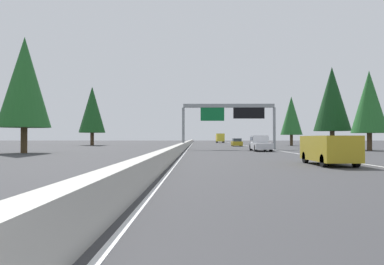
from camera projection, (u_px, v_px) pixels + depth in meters
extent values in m
plane|color=#38383A|center=(188.00, 147.00, 61.77)|extent=(320.00, 320.00, 0.00)
cube|color=#ADAAA3|center=(188.00, 143.00, 81.77)|extent=(180.00, 0.56, 0.90)
cube|color=silver|center=(249.00, 146.00, 71.62)|extent=(160.00, 0.16, 0.01)
cube|color=silver|center=(190.00, 146.00, 71.76)|extent=(160.00, 0.16, 0.01)
cylinder|color=gray|center=(183.00, 129.00, 50.86)|extent=(0.36, 0.36, 5.68)
cylinder|color=gray|center=(274.00, 128.00, 50.71)|extent=(0.36, 0.36, 5.68)
cube|color=gray|center=(229.00, 106.00, 50.83)|extent=(0.50, 12.32, 0.50)
cube|color=#0C602D|center=(212.00, 114.00, 50.69)|extent=(0.12, 3.20, 1.90)
cube|color=black|center=(249.00, 113.00, 50.63)|extent=(0.16, 4.20, 1.50)
cube|color=#AD931E|center=(329.00, 148.00, 21.68)|extent=(5.00, 1.95, 1.44)
cube|color=#2D3847|center=(344.00, 145.00, 19.38)|extent=(0.08, 1.48, 0.56)
cylinder|color=black|center=(305.00, 157.00, 23.38)|extent=(0.70, 0.24, 0.70)
cylinder|color=black|center=(333.00, 157.00, 23.36)|extent=(0.70, 0.24, 0.70)
cylinder|color=black|center=(324.00, 161.00, 19.98)|extent=(0.70, 0.24, 0.70)
cylinder|color=black|center=(356.00, 161.00, 19.96)|extent=(0.70, 0.24, 0.70)
cube|color=silver|center=(261.00, 146.00, 44.51)|extent=(5.60, 2.00, 0.70)
cube|color=silver|center=(259.00, 139.00, 45.53)|extent=(2.24, 1.84, 0.90)
cube|color=#2D3847|center=(259.00, 138.00, 45.53)|extent=(2.02, 1.92, 0.41)
cylinder|color=black|center=(251.00, 147.00, 46.37)|extent=(0.80, 0.28, 0.80)
cylinder|color=black|center=(265.00, 147.00, 46.35)|extent=(0.80, 0.28, 0.80)
cylinder|color=black|center=(256.00, 148.00, 42.67)|extent=(0.80, 0.28, 0.80)
cylinder|color=black|center=(271.00, 148.00, 42.65)|extent=(0.80, 0.28, 0.80)
cube|color=#AD931E|center=(237.00, 143.00, 70.38)|extent=(4.40, 1.80, 0.76)
cube|color=#2D3847|center=(237.00, 140.00, 70.17)|extent=(2.46, 1.51, 0.56)
cylinder|color=black|center=(232.00, 144.00, 71.80)|extent=(0.64, 0.22, 0.64)
cylinder|color=black|center=(240.00, 144.00, 71.78)|extent=(0.64, 0.22, 0.64)
cylinder|color=black|center=(233.00, 145.00, 68.98)|extent=(0.64, 0.22, 0.64)
cylinder|color=black|center=(242.00, 145.00, 68.96)|extent=(0.64, 0.22, 0.64)
cube|color=gold|center=(220.00, 137.00, 120.15)|extent=(6.12, 2.40, 2.50)
cube|color=red|center=(219.00, 138.00, 124.39)|extent=(2.38, 2.30, 1.90)
cylinder|color=black|center=(216.00, 141.00, 124.22)|extent=(0.90, 0.28, 0.90)
cylinder|color=black|center=(223.00, 141.00, 124.20)|extent=(0.90, 0.28, 0.90)
cylinder|color=black|center=(217.00, 141.00, 118.44)|extent=(0.90, 0.28, 0.90)
cylinder|color=black|center=(224.00, 141.00, 118.42)|extent=(0.90, 0.28, 0.90)
cylinder|color=#4C3823|center=(370.00, 142.00, 46.30)|extent=(0.60, 0.60, 2.18)
cone|color=#236028|center=(369.00, 102.00, 46.37)|extent=(4.36, 4.36, 7.74)
cylinder|color=#4C3823|center=(332.00, 140.00, 52.49)|extent=(0.64, 0.64, 2.54)
cone|color=#143D19|center=(332.00, 99.00, 52.57)|extent=(5.09, 5.09, 9.02)
cylinder|color=#4C3823|center=(291.00, 140.00, 76.37)|extent=(0.60, 0.60, 2.21)
cone|color=#236028|center=(291.00, 116.00, 76.44)|extent=(4.41, 4.41, 7.82)
cylinder|color=#4C3823|center=(24.00, 140.00, 38.64)|extent=(0.65, 0.65, 2.65)
cone|color=#236028|center=(24.00, 82.00, 38.73)|extent=(5.30, 5.30, 9.40)
cylinder|color=#4C3823|center=(92.00, 139.00, 78.56)|extent=(0.65, 0.65, 2.67)
cone|color=#194C1E|center=(92.00, 110.00, 78.65)|extent=(5.33, 5.33, 9.45)
cylinder|color=#4C3823|center=(92.00, 139.00, 79.58)|extent=(0.66, 0.66, 2.74)
cone|color=#143D19|center=(92.00, 110.00, 79.67)|extent=(5.48, 5.48, 9.71)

